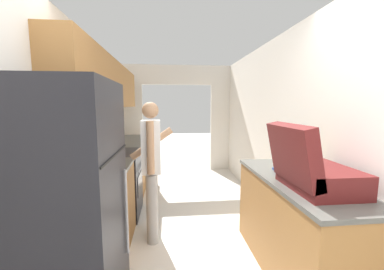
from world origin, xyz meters
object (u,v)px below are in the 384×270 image
(refrigerator, at_px, (65,211))
(suitcase, at_px, (310,169))
(person, at_px, (152,168))
(range_oven, at_px, (118,183))
(book_stack, at_px, (288,168))
(knife, at_px, (120,145))

(refrigerator, xyz_separation_m, suitcase, (1.79, 0.09, 0.21))
(person, relative_size, suitcase, 2.68)
(range_oven, relative_size, book_stack, 3.39)
(range_oven, height_order, knife, range_oven)
(book_stack, relative_size, knife, 0.89)
(refrigerator, distance_m, range_oven, 1.82)
(refrigerator, xyz_separation_m, knife, (-0.09, 2.34, 0.06))
(range_oven, height_order, suitcase, suitcase)
(refrigerator, relative_size, person, 1.08)
(refrigerator, relative_size, suitcase, 2.89)
(book_stack, bearing_deg, suitcase, -98.68)
(refrigerator, height_order, person, refrigerator)
(knife, bearing_deg, range_oven, -85.00)
(suitcase, relative_size, knife, 1.72)
(person, xyz_separation_m, suitcase, (1.29, -0.98, 0.22))
(range_oven, relative_size, suitcase, 1.76)
(refrigerator, bearing_deg, range_oven, 91.11)
(refrigerator, bearing_deg, knife, 92.25)
(book_stack, distance_m, knife, 2.65)
(suitcase, bearing_deg, range_oven, 137.48)
(suitcase, bearing_deg, person, 142.70)
(range_oven, xyz_separation_m, person, (0.54, -0.69, 0.40))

